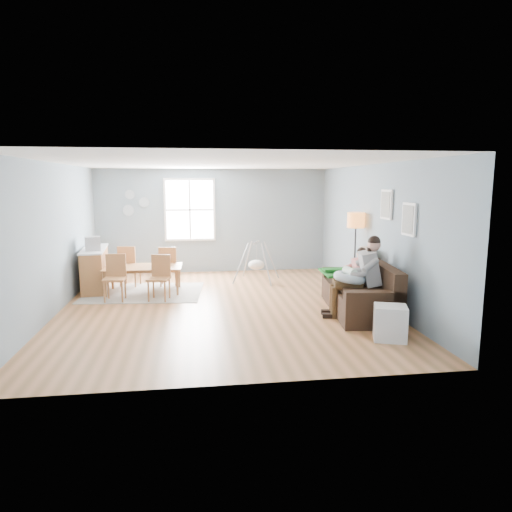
{
  "coord_description": "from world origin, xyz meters",
  "views": [
    {
      "loc": [
        -0.53,
        -8.52,
        2.33
      ],
      "look_at": [
        0.62,
        -0.26,
        1.0
      ],
      "focal_mm": 32.0,
      "sensor_mm": 36.0,
      "label": 1
    }
  ],
  "objects": [
    {
      "name": "dining_table",
      "position": [
        -1.6,
        1.29,
        0.29
      ],
      "size": [
        1.65,
        0.94,
        0.57
      ],
      "primitive_type": "imported",
      "rotation": [
        0.0,
        0.0,
        -0.02
      ],
      "color": "olive",
      "rests_on": "rug"
    },
    {
      "name": "wall_plates",
      "position": [
        -2.0,
        3.47,
        1.83
      ],
      "size": [
        0.67,
        0.02,
        0.66
      ],
      "color": "#9BACBA",
      "rests_on": "room"
    },
    {
      "name": "window",
      "position": [
        -0.6,
        3.46,
        1.65
      ],
      "size": [
        1.32,
        0.08,
        1.62
      ],
      "color": "white",
      "rests_on": "room"
    },
    {
      "name": "floor_lamp",
      "position": [
        2.8,
        0.48,
        1.44
      ],
      "size": [
        0.35,
        0.35,
        1.74
      ],
      "color": "black",
      "rests_on": "room"
    },
    {
      "name": "green_throw",
      "position": [
        2.51,
        0.03,
        0.58
      ],
      "size": [
        1.07,
        0.91,
        0.04
      ],
      "primitive_type": "cube",
      "rotation": [
        0.0,
        0.0,
        -0.04
      ],
      "color": "#145A1B",
      "rests_on": "sofa"
    },
    {
      "name": "pictures",
      "position": [
        2.97,
        -1.05,
        1.85
      ],
      "size": [
        0.05,
        1.34,
        0.74
      ],
      "color": "white",
      "rests_on": "room"
    },
    {
      "name": "toddler",
      "position": [
        2.46,
        -0.51,
        0.78
      ],
      "size": [
        0.59,
        0.29,
        0.93
      ],
      "color": "silver",
      "rests_on": "sofa"
    },
    {
      "name": "chair_se",
      "position": [
        -1.21,
        0.66,
        0.52
      ],
      "size": [
        0.49,
        0.49,
        0.91
      ],
      "color": "#A56039",
      "rests_on": "rug"
    },
    {
      "name": "room",
      "position": [
        0.0,
        0.0,
        2.42
      ],
      "size": [
        8.4,
        9.4,
        3.9
      ],
      "color": "#936034"
    },
    {
      "name": "nursing_pillow",
      "position": [
        2.17,
        -1.02,
        0.71
      ],
      "size": [
        0.6,
        0.58,
        0.23
      ],
      "primitive_type": "torus",
      "rotation": [
        0.0,
        0.14,
        -0.02
      ],
      "color": "#ADC7D9",
      "rests_on": "father"
    },
    {
      "name": "storage_cube",
      "position": [
        2.37,
        -2.26,
        0.26
      ],
      "size": [
        0.58,
        0.55,
        0.52
      ],
      "color": "silver",
      "rests_on": "room"
    },
    {
      "name": "rug",
      "position": [
        -1.6,
        1.29,
        0.01
      ],
      "size": [
        2.59,
        2.06,
        0.01
      ],
      "primitive_type": "cube",
      "rotation": [
        0.0,
        0.0,
        -0.09
      ],
      "color": "gray",
      "rests_on": "room"
    },
    {
      "name": "chair_nw",
      "position": [
        -1.99,
        1.93,
        0.54
      ],
      "size": [
        0.51,
        0.51,
        0.94
      ],
      "color": "#A56039",
      "rests_on": "rug"
    },
    {
      "name": "monitor",
      "position": [
        -2.66,
        1.5,
        1.06
      ],
      "size": [
        0.36,
        0.35,
        0.29
      ],
      "color": "#A6A5AA",
      "rests_on": "counter"
    },
    {
      "name": "infant",
      "position": [
        2.17,
        -0.98,
        0.81
      ],
      "size": [
        0.18,
        0.43,
        0.16
      ],
      "color": "silver",
      "rests_on": "nursing_pillow"
    },
    {
      "name": "sofa",
      "position": [
        2.52,
        -0.73,
        0.32
      ],
      "size": [
        1.22,
        2.36,
        0.92
      ],
      "color": "black",
      "rests_on": "room"
    },
    {
      "name": "father",
      "position": [
        2.34,
        -1.04,
        0.77
      ],
      "size": [
        1.04,
        0.56,
        1.44
      ],
      "color": "gray",
      "rests_on": "sofa"
    },
    {
      "name": "chair_sw",
      "position": [
        -2.09,
        0.74,
        0.53
      ],
      "size": [
        0.44,
        0.44,
        0.93
      ],
      "color": "#A56039",
      "rests_on": "rug"
    },
    {
      "name": "baby_swing",
      "position": [
        0.95,
        2.06,
        0.43
      ],
      "size": [
        1.21,
        1.22,
        0.96
      ],
      "color": "#A6A5AA",
      "rests_on": "room"
    },
    {
      "name": "chair_ne",
      "position": [
        -1.11,
        1.85,
        0.52
      ],
      "size": [
        0.43,
        0.43,
        0.92
      ],
      "color": "#A56039",
      "rests_on": "rug"
    },
    {
      "name": "beige_pillow",
      "position": [
        2.82,
        -0.17,
        0.83
      ],
      "size": [
        0.16,
        0.54,
        0.53
      ],
      "primitive_type": "cube",
      "rotation": [
        0.0,
        0.0,
        -0.02
      ],
      "color": "tan",
      "rests_on": "sofa"
    },
    {
      "name": "counter",
      "position": [
        -2.7,
        1.81,
        0.46
      ],
      "size": [
        0.64,
        1.68,
        0.92
      ],
      "color": "olive",
      "rests_on": "room"
    }
  ]
}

